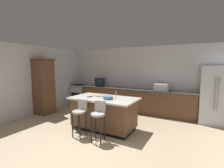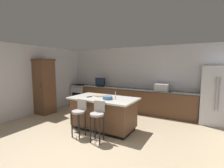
{
  "view_description": "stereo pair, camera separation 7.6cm",
  "coord_description": "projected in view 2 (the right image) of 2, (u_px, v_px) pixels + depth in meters",
  "views": [
    {
      "loc": [
        2.33,
        -2.28,
        1.87
      ],
      "look_at": [
        -0.28,
        2.46,
        1.25
      ],
      "focal_mm": 26.0,
      "sensor_mm": 36.0,
      "label": 1
    },
    {
      "loc": [
        2.39,
        -2.24,
        1.87
      ],
      "look_at": [
        -0.28,
        2.46,
        1.25
      ],
      "focal_mm": 26.0,
      "sensor_mm": 36.0,
      "label": 2
    }
  ],
  "objects": [
    {
      "name": "wall_back",
      "position": [
        138.0,
        79.0,
        6.79
      ],
      "size": [
        7.02,
        0.12,
        2.62
      ],
      "primitive_type": "cube",
      "color": "#BCBCC1",
      "rests_on": "ground_plane"
    },
    {
      "name": "refrigerator",
      "position": [
        216.0,
        95.0,
        5.1
      ],
      "size": [
        0.87,
        0.76,
        1.86
      ],
      "color": "#B7BABF",
      "rests_on": "ground_plane"
    },
    {
      "name": "range_oven",
      "position": [
        81.0,
        94.0,
        7.95
      ],
      "size": [
        0.76,
        0.63,
        0.94
      ],
      "color": "#B7BABF",
      "rests_on": "ground_plane"
    },
    {
      "name": "cutting_board",
      "position": [
        98.0,
        96.0,
        4.95
      ],
      "size": [
        0.33,
        0.24,
        0.02
      ],
      "primitive_type": "cube",
      "rotation": [
        0.0,
        0.0,
        -0.1
      ],
      "color": "#A87F51",
      "rests_on": "kitchen_island"
    },
    {
      "name": "tv_monitor",
      "position": [
        100.0,
        83.0,
        7.24
      ],
      "size": [
        0.49,
        0.16,
        0.39
      ],
      "color": "black",
      "rests_on": "counter_back"
    },
    {
      "name": "bar_stool_left",
      "position": [
        79.0,
        115.0,
        4.26
      ],
      "size": [
        0.34,
        0.34,
        0.97
      ],
      "rotation": [
        0.0,
        0.0,
        -0.0
      ],
      "color": "gray",
      "rests_on": "ground_plane"
    },
    {
      "name": "sink_faucet_back",
      "position": [
        132.0,
        86.0,
        6.65
      ],
      "size": [
        0.02,
        0.02,
        0.24
      ],
      "primitive_type": "cylinder",
      "color": "#B2B2B7",
      "rests_on": "counter_back"
    },
    {
      "name": "microwave",
      "position": [
        162.0,
        88.0,
        5.97
      ],
      "size": [
        0.48,
        0.36,
        0.27
      ],
      "primitive_type": "cube",
      "color": "#B7BABF",
      "rests_on": "counter_back"
    },
    {
      "name": "fruit_bowl",
      "position": [
        108.0,
        98.0,
        4.49
      ],
      "size": [
        0.28,
        0.28,
        0.09
      ],
      "primitive_type": "cylinder",
      "color": "#3F668C",
      "rests_on": "kitchen_island"
    },
    {
      "name": "kitchen_island",
      "position": [
        103.0,
        113.0,
        4.77
      ],
      "size": [
        1.94,
        1.07,
        0.93
      ],
      "color": "black",
      "rests_on": "ground_plane"
    },
    {
      "name": "tv_remote",
      "position": [
        89.0,
        97.0,
        4.8
      ],
      "size": [
        0.1,
        0.17,
        0.02
      ],
      "primitive_type": "cube",
      "rotation": [
        0.0,
        0.0,
        -0.35
      ],
      "color": "black",
      "rests_on": "kitchen_island"
    },
    {
      "name": "ground_plane",
      "position": [
        65.0,
        157.0,
        3.32
      ],
      "size": [
        16.76,
        16.76,
        0.0
      ],
      "primitive_type": "plane",
      "color": "tan"
    },
    {
      "name": "counter_back",
      "position": [
        133.0,
        100.0,
        6.59
      ],
      "size": [
        4.76,
        0.62,
        0.92
      ],
      "color": "brown",
      "rests_on": "ground_plane"
    },
    {
      "name": "bar_stool_right",
      "position": [
        98.0,
        118.0,
        3.96
      ],
      "size": [
        0.34,
        0.36,
        0.99
      ],
      "rotation": [
        0.0,
        0.0,
        0.16
      ],
      "color": "gray",
      "rests_on": "ground_plane"
    },
    {
      "name": "wall_left",
      "position": [
        43.0,
        79.0,
        6.61
      ],
      "size": [
        0.12,
        4.59,
        2.62
      ],
      "primitive_type": "cube",
      "color": "#BCBCC1",
      "rests_on": "ground_plane"
    },
    {
      "name": "sink_faucet_island",
      "position": [
        115.0,
        95.0,
        4.51
      ],
      "size": [
        0.02,
        0.02,
        0.22
      ],
      "primitive_type": "cylinder",
      "color": "#B2B2B7",
      "rests_on": "kitchen_island"
    },
    {
      "name": "cabinet_tower",
      "position": [
        44.0,
        85.0,
        6.25
      ],
      "size": [
        0.65,
        0.63,
        2.12
      ],
      "color": "brown",
      "rests_on": "ground_plane"
    },
    {
      "name": "cell_phone",
      "position": [
        100.0,
        97.0,
        4.86
      ],
      "size": [
        0.14,
        0.16,
        0.01
      ],
      "primitive_type": "cube",
      "rotation": [
        0.0,
        0.0,
        -0.58
      ],
      "color": "black",
      "rests_on": "kitchen_island"
    }
  ]
}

